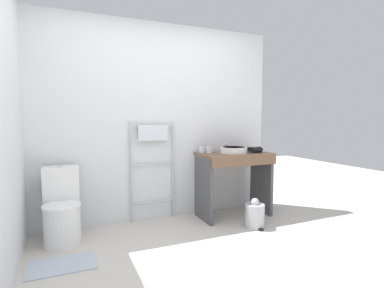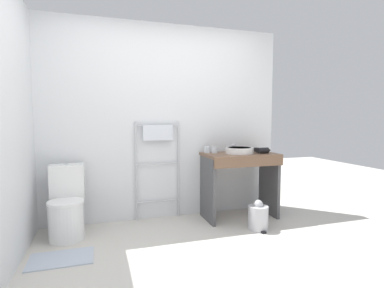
{
  "view_description": "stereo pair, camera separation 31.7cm",
  "coord_description": "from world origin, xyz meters",
  "px_view_note": "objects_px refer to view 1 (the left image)",
  "views": [
    {
      "loc": [
        -1.08,
        -2.15,
        1.28
      ],
      "look_at": [
        0.17,
        0.76,
        1.01
      ],
      "focal_mm": 28.0,
      "sensor_mm": 36.0,
      "label": 1
    },
    {
      "loc": [
        -0.78,
        -2.26,
        1.28
      ],
      "look_at": [
        0.17,
        0.76,
        1.01
      ],
      "focal_mm": 28.0,
      "sensor_mm": 36.0,
      "label": 2
    }
  ],
  "objects_px": {
    "hair_dryer": "(256,150)",
    "trash_bin": "(255,215)",
    "towel_radiator": "(153,149)",
    "cup_near_edge": "(209,150)",
    "toilet": "(62,211)",
    "cup_near_wall": "(202,149)",
    "sink_basin": "(234,150)"
  },
  "relations": [
    {
      "from": "toilet",
      "to": "cup_near_edge",
      "type": "xyz_separation_m",
      "value": [
        1.78,
        0.16,
        0.55
      ]
    },
    {
      "from": "toilet",
      "to": "towel_radiator",
      "type": "distance_m",
      "value": 1.24
    },
    {
      "from": "cup_near_edge",
      "to": "hair_dryer",
      "type": "relative_size",
      "value": 0.44
    },
    {
      "from": "towel_radiator",
      "to": "cup_near_wall",
      "type": "distance_m",
      "value": 0.64
    },
    {
      "from": "hair_dryer",
      "to": "cup_near_edge",
      "type": "bearing_deg",
      "value": 159.53
    },
    {
      "from": "sink_basin",
      "to": "cup_near_wall",
      "type": "height_order",
      "value": "cup_near_wall"
    },
    {
      "from": "towel_radiator",
      "to": "hair_dryer",
      "type": "distance_m",
      "value": 1.34
    },
    {
      "from": "sink_basin",
      "to": "hair_dryer",
      "type": "relative_size",
      "value": 1.95
    },
    {
      "from": "cup_near_wall",
      "to": "cup_near_edge",
      "type": "height_order",
      "value": "cup_near_wall"
    },
    {
      "from": "hair_dryer",
      "to": "trash_bin",
      "type": "distance_m",
      "value": 0.86
    },
    {
      "from": "toilet",
      "to": "trash_bin",
      "type": "distance_m",
      "value": 2.14
    },
    {
      "from": "toilet",
      "to": "sink_basin",
      "type": "height_order",
      "value": "sink_basin"
    },
    {
      "from": "trash_bin",
      "to": "cup_near_edge",
      "type": "bearing_deg",
      "value": 117.53
    },
    {
      "from": "toilet",
      "to": "cup_near_edge",
      "type": "distance_m",
      "value": 1.87
    },
    {
      "from": "cup_near_wall",
      "to": "cup_near_edge",
      "type": "distance_m",
      "value": 0.09
    },
    {
      "from": "towel_radiator",
      "to": "trash_bin",
      "type": "relative_size",
      "value": 3.57
    },
    {
      "from": "hair_dryer",
      "to": "trash_bin",
      "type": "bearing_deg",
      "value": -125.71
    },
    {
      "from": "trash_bin",
      "to": "towel_radiator",
      "type": "bearing_deg",
      "value": 144.76
    },
    {
      "from": "cup_near_wall",
      "to": "hair_dryer",
      "type": "bearing_deg",
      "value": -21.37
    },
    {
      "from": "cup_near_wall",
      "to": "cup_near_edge",
      "type": "bearing_deg",
      "value": -27.44
    },
    {
      "from": "towel_radiator",
      "to": "trash_bin",
      "type": "xyz_separation_m",
      "value": [
        1.02,
        -0.72,
        -0.76
      ]
    },
    {
      "from": "hair_dryer",
      "to": "cup_near_wall",
      "type": "bearing_deg",
      "value": 158.63
    },
    {
      "from": "toilet",
      "to": "cup_near_edge",
      "type": "height_order",
      "value": "cup_near_edge"
    },
    {
      "from": "sink_basin",
      "to": "hair_dryer",
      "type": "height_order",
      "value": "same"
    },
    {
      "from": "trash_bin",
      "to": "cup_near_wall",
      "type": "bearing_deg",
      "value": 121.6
    },
    {
      "from": "cup_near_wall",
      "to": "toilet",
      "type": "bearing_deg",
      "value": -173.1
    },
    {
      "from": "toilet",
      "to": "hair_dryer",
      "type": "distance_m",
      "value": 2.42
    },
    {
      "from": "towel_radiator",
      "to": "cup_near_edge",
      "type": "height_order",
      "value": "towel_radiator"
    },
    {
      "from": "cup_near_wall",
      "to": "hair_dryer",
      "type": "relative_size",
      "value": 0.47
    },
    {
      "from": "towel_radiator",
      "to": "cup_near_edge",
      "type": "relative_size",
      "value": 15.46
    },
    {
      "from": "hair_dryer",
      "to": "sink_basin",
      "type": "bearing_deg",
      "value": 163.85
    },
    {
      "from": "toilet",
      "to": "towel_radiator",
      "type": "xyz_separation_m",
      "value": [
        1.06,
        0.29,
        0.58
      ]
    }
  ]
}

